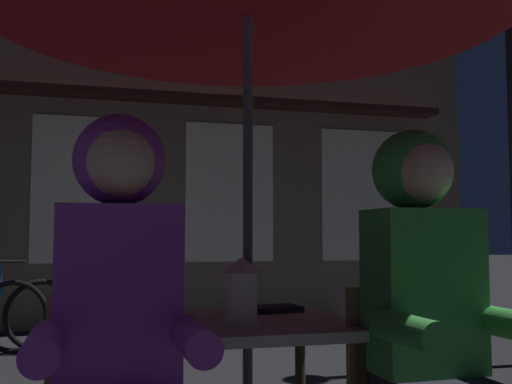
% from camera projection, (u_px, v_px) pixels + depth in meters
% --- Properties ---
extents(cafe_table, '(0.72, 0.72, 0.74)m').
position_uv_depth(cafe_table, '(248.00, 348.00, 2.19)').
color(cafe_table, '#B2AD9E').
rests_on(cafe_table, ground_plane).
extents(lantern, '(0.11, 0.11, 0.23)m').
position_uv_depth(lantern, '(241.00, 289.00, 2.10)').
color(lantern, white).
rests_on(lantern, cafe_table).
extents(person_left_hooded, '(0.45, 0.56, 1.40)m').
position_uv_depth(person_left_hooded, '(118.00, 307.00, 1.67)').
color(person_left_hooded, black).
rests_on(person_left_hooded, ground_plane).
extents(person_right_hooded, '(0.45, 0.56, 1.40)m').
position_uv_depth(person_right_hooded, '(427.00, 298.00, 1.93)').
color(person_right_hooded, black).
rests_on(person_right_hooded, ground_plane).
extents(shopfront_building, '(10.00, 0.93, 6.20)m').
position_uv_depth(shopfront_building, '(84.00, 70.00, 7.39)').
color(shopfront_building, '#6B5B4C').
rests_on(shopfront_building, ground_plane).
extents(street_lamp, '(0.32, 0.32, 3.88)m').
position_uv_depth(street_lamp, '(512.00, 40.00, 5.15)').
color(street_lamp, black).
rests_on(street_lamp, ground_plane).
extents(bicycle_third, '(1.66, 0.33, 0.84)m').
position_uv_depth(bicycle_third, '(97.00, 311.00, 5.77)').
color(bicycle_third, black).
rests_on(bicycle_third, ground_plane).
extents(book, '(0.22, 0.17, 0.02)m').
position_uv_depth(book, '(275.00, 309.00, 2.45)').
color(book, black).
rests_on(book, cafe_table).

